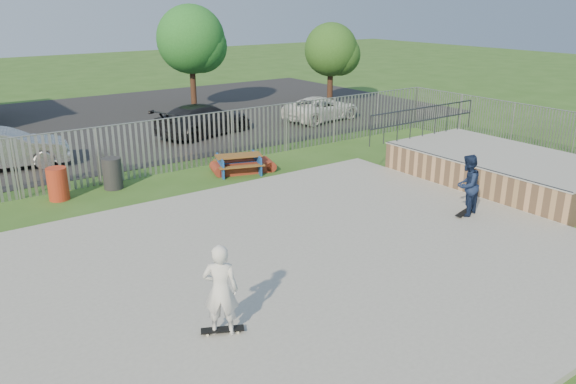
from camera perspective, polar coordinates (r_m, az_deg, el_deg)
ground at (r=13.38m, az=0.50°, el=-7.78°), size 120.00×120.00×0.00m
concrete_slab at (r=13.34m, az=0.50°, el=-7.49°), size 15.00×12.00×0.15m
quarter_pipe at (r=20.43m, az=20.77°, el=2.19°), size 5.50×7.05×2.19m
fence at (r=17.11m, az=-5.82°, el=1.79°), size 26.04×16.02×2.00m
picnic_table at (r=20.55m, az=-5.02°, el=2.87°), size 1.98×1.80×0.69m
funbox at (r=20.78m, az=-4.60°, el=2.60°), size 2.13×1.47×0.39m
trash_bin_red at (r=19.10m, az=-22.35°, el=0.77°), size 0.63×0.63×1.05m
trash_bin_grey at (r=19.63m, az=-17.41°, el=1.82°), size 0.63×0.63×1.06m
parking_lot at (r=30.11m, az=-21.39°, el=6.12°), size 40.00×18.00×0.02m
car_silver at (r=23.41m, az=-26.96°, el=3.92°), size 4.80×2.39×1.51m
car_dark at (r=26.65m, az=-8.53°, el=7.31°), size 5.32×3.19×1.44m
car_white at (r=29.74m, az=3.43°, el=8.47°), size 4.66×2.63×1.23m
tree_mid at (r=32.75m, az=-9.86°, el=15.02°), size 3.79×3.79×5.85m
tree_right at (r=34.19m, az=4.38°, el=14.21°), size 3.12×3.12×4.81m
skateboard_a at (r=16.95m, az=17.44°, el=-2.08°), size 0.82×0.39×0.08m
skateboard_b at (r=10.81m, az=-6.66°, el=-13.81°), size 0.81×0.53×0.08m
skater_navy at (r=16.68m, az=17.73°, el=0.66°), size 1.00×0.86×1.78m
skater_white at (r=10.37m, az=-6.84°, el=-9.85°), size 0.78×0.73×1.78m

